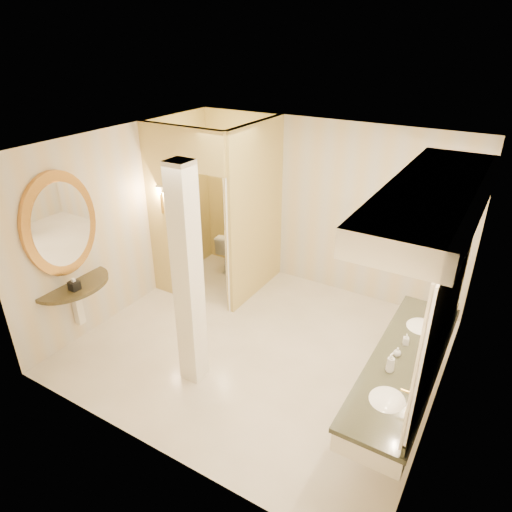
{
  "coord_description": "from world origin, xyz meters",
  "views": [
    {
      "loc": [
        2.52,
        -4.3,
        3.85
      ],
      "look_at": [
        -0.17,
        0.2,
        1.23
      ],
      "focal_mm": 32.0,
      "sensor_mm": 36.0,
      "label": 1
    }
  ],
  "objects": [
    {
      "name": "floor",
      "position": [
        0.0,
        0.0,
        0.0
      ],
      "size": [
        4.5,
        4.5,
        0.0
      ],
      "primitive_type": "plane",
      "color": "white",
      "rests_on": "ground"
    },
    {
      "name": "ceiling",
      "position": [
        0.0,
        0.0,
        2.7
      ],
      "size": [
        4.5,
        4.5,
        0.0
      ],
      "primitive_type": "plane",
      "rotation": [
        3.14,
        0.0,
        0.0
      ],
      "color": "white",
      "rests_on": "wall_back"
    },
    {
      "name": "wall_back",
      "position": [
        0.0,
        2.0,
        1.35
      ],
      "size": [
        4.5,
        0.02,
        2.7
      ],
      "primitive_type": "cube",
      "color": "beige",
      "rests_on": "floor"
    },
    {
      "name": "wall_front",
      "position": [
        0.0,
        -2.0,
        1.35
      ],
      "size": [
        4.5,
        0.02,
        2.7
      ],
      "primitive_type": "cube",
      "color": "beige",
      "rests_on": "floor"
    },
    {
      "name": "wall_left",
      "position": [
        -2.25,
        0.0,
        1.35
      ],
      "size": [
        0.02,
        4.0,
        2.7
      ],
      "primitive_type": "cube",
      "color": "beige",
      "rests_on": "floor"
    },
    {
      "name": "wall_right",
      "position": [
        2.25,
        0.0,
        1.35
      ],
      "size": [
        0.02,
        4.0,
        2.7
      ],
      "primitive_type": "cube",
      "color": "beige",
      "rests_on": "floor"
    },
    {
      "name": "toilet_closet",
      "position": [
        -1.13,
        0.96,
        1.39
      ],
      "size": [
        1.5,
        1.55,
        2.7
      ],
      "color": "#ECD37B",
      "rests_on": "floor"
    },
    {
      "name": "wall_sconce",
      "position": [
        -1.93,
        0.43,
        1.73
      ],
      "size": [
        0.14,
        0.14,
        0.42
      ],
      "color": "gold",
      "rests_on": "toilet_closet"
    },
    {
      "name": "vanity",
      "position": [
        1.98,
        -0.4,
        1.63
      ],
      "size": [
        0.75,
        2.62,
        2.09
      ],
      "color": "white",
      "rests_on": "floor"
    },
    {
      "name": "console_shelf",
      "position": [
        -2.21,
        -1.09,
        1.35
      ],
      "size": [
        1.04,
        1.04,
        1.97
      ],
      "color": "black",
      "rests_on": "floor"
    },
    {
      "name": "pillar",
      "position": [
        -0.39,
        -0.9,
        1.35
      ],
      "size": [
        0.25,
        0.25,
        2.7
      ],
      "primitive_type": "cube",
      "color": "white",
      "rests_on": "floor"
    },
    {
      "name": "tissue_box",
      "position": [
        -2.03,
        -1.19,
        0.93
      ],
      "size": [
        0.12,
        0.12,
        0.12
      ],
      "primitive_type": "cube",
      "rotation": [
        0.0,
        0.0,
        -0.05
      ],
      "color": "black",
      "rests_on": "console_shelf"
    },
    {
      "name": "toilet",
      "position": [
        -1.54,
        1.72,
        0.36
      ],
      "size": [
        0.49,
        0.74,
        0.71
      ],
      "primitive_type": "imported",
      "rotation": [
        0.0,
        0.0,
        3.27
      ],
      "color": "white",
      "rests_on": "floor"
    },
    {
      "name": "soap_bottle_a",
      "position": [
        1.88,
        -0.16,
        0.94
      ],
      "size": [
        0.07,
        0.07,
        0.13
      ],
      "primitive_type": "imported",
      "rotation": [
        0.0,
        0.0,
        0.32
      ],
      "color": "beige",
      "rests_on": "vanity"
    },
    {
      "name": "soap_bottle_b",
      "position": [
        1.86,
        -0.4,
        0.93
      ],
      "size": [
        0.1,
        0.1,
        0.1
      ],
      "primitive_type": "imported",
      "rotation": [
        0.0,
        0.0,
        0.23
      ],
      "color": "silver",
      "rests_on": "vanity"
    },
    {
      "name": "soap_bottle_c",
      "position": [
        1.86,
        -0.67,
        0.98
      ],
      "size": [
        0.1,
        0.1,
        0.21
      ],
      "primitive_type": "imported",
      "rotation": [
        0.0,
        0.0,
        -0.21
      ],
      "color": "#C6B28C",
      "rests_on": "vanity"
    }
  ]
}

